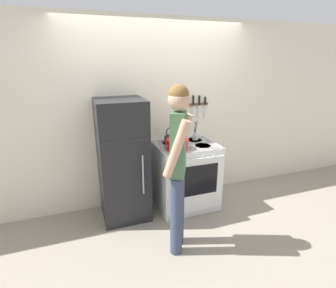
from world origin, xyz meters
TOP-DOWN VIEW (x-y plane):
  - ground_plane at (0.00, 0.00)m, footprint 14.00×14.00m
  - wall_back at (0.00, 0.03)m, footprint 10.00×0.06m
  - refrigerator at (-0.56, -0.30)m, footprint 0.59×0.63m
  - stove_range at (0.30, -0.36)m, footprint 0.81×0.72m
  - dutch_oven_pot at (0.12, -0.47)m, footprint 0.33×0.29m
  - tea_kettle at (0.13, -0.20)m, footprint 0.23×0.18m
  - utensil_jar at (0.50, -0.20)m, footprint 0.09×0.09m
  - person at (-0.15, -1.16)m, footprint 0.40×0.44m
  - wall_knife_strip at (0.59, -0.02)m, footprint 0.38×0.03m

SIDE VIEW (x-z plane):
  - ground_plane at x=0.00m, z-range 0.00..0.00m
  - stove_range at x=0.30m, z-range 0.01..0.93m
  - refrigerator at x=-0.56m, z-range 0.00..1.56m
  - tea_kettle at x=0.13m, z-range 0.87..1.09m
  - dutch_oven_pot at x=0.12m, z-range 0.91..1.06m
  - utensil_jar at x=0.50m, z-range 0.85..1.12m
  - person at x=-0.15m, z-range 0.13..1.92m
  - wall_back at x=0.00m, z-range 0.00..2.55m
  - wall_knife_strip at x=0.59m, z-range 1.22..1.57m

